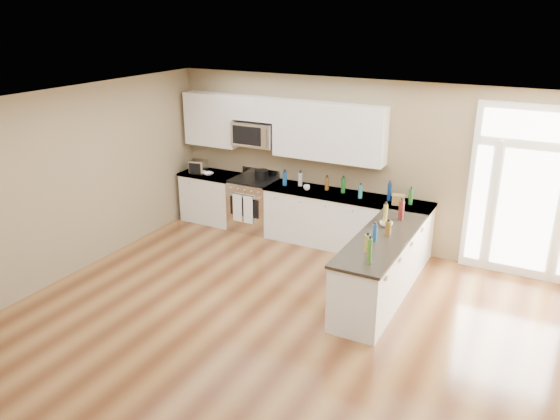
{
  "coord_description": "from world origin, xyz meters",
  "views": [
    {
      "loc": [
        2.85,
        -4.39,
        3.84
      ],
      "look_at": [
        -0.51,
        2.0,
        1.16
      ],
      "focal_mm": 35.0,
      "sensor_mm": 36.0,
      "label": 1
    }
  ],
  "objects_px": {
    "peninsula_cabinet": "(380,271)",
    "stockpot": "(262,174)",
    "kitchen_range": "(254,204)",
    "toaster_oven": "(198,167)"
  },
  "relations": [
    {
      "from": "peninsula_cabinet",
      "to": "kitchen_range",
      "type": "height_order",
      "value": "kitchen_range"
    },
    {
      "from": "toaster_oven",
      "to": "stockpot",
      "type": "bearing_deg",
      "value": 1.44
    },
    {
      "from": "kitchen_range",
      "to": "toaster_oven",
      "type": "bearing_deg",
      "value": -174.5
    },
    {
      "from": "peninsula_cabinet",
      "to": "stockpot",
      "type": "relative_size",
      "value": 9.6
    },
    {
      "from": "kitchen_range",
      "to": "peninsula_cabinet",
      "type": "bearing_deg",
      "value": -26.76
    },
    {
      "from": "peninsula_cabinet",
      "to": "stockpot",
      "type": "distance_m",
      "value": 3.2
    },
    {
      "from": "stockpot",
      "to": "toaster_oven",
      "type": "relative_size",
      "value": 0.83
    },
    {
      "from": "kitchen_range",
      "to": "stockpot",
      "type": "distance_m",
      "value": 0.58
    },
    {
      "from": "peninsula_cabinet",
      "to": "toaster_oven",
      "type": "height_order",
      "value": "toaster_oven"
    },
    {
      "from": "peninsula_cabinet",
      "to": "stockpot",
      "type": "xyz_separation_m",
      "value": [
        -2.74,
        1.53,
        0.61
      ]
    }
  ]
}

